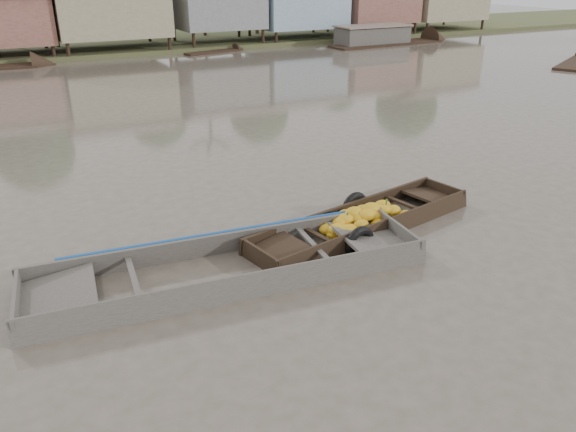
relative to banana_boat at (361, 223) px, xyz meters
name	(u,v)px	position (x,y,z in m)	size (l,w,h in m)	color
ground	(311,264)	(-1.65, -0.81, -0.15)	(120.00, 120.00, 0.00)	#4F473C
banana_boat	(361,223)	(0.00, 0.00, 0.00)	(5.52, 2.29, 0.76)	black
viewer_boat	(230,272)	(-3.09, -0.47, -0.10)	(7.12, 2.52, 0.56)	#3C3833
distant_boats	(300,49)	(11.21, 23.23, 0.07)	(47.94, 16.06, 1.38)	black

